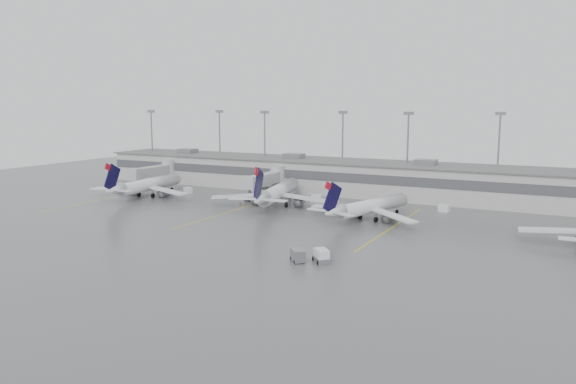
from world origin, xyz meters
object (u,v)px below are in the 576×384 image
at_px(baggage_tug, 321,257).
at_px(jet_mid_left, 277,192).
at_px(jet_far_left, 147,185).
at_px(jet_mid_right, 370,206).

bearing_deg(baggage_tug, jet_mid_left, 83.99).
distance_m(jet_far_left, jet_mid_right, 57.40).
relative_size(jet_far_left, baggage_tug, 8.58).
height_order(jet_mid_left, baggage_tug, jet_mid_left).
distance_m(jet_mid_left, baggage_tug, 44.84).
height_order(jet_far_left, baggage_tug, jet_far_left).
xyz_separation_m(jet_mid_right, baggage_tug, (3.64, -31.15, -2.01)).
height_order(jet_mid_left, jet_mid_right, jet_mid_left).
bearing_deg(baggage_tug, jet_far_left, 109.19).
xyz_separation_m(jet_far_left, baggage_tug, (61.02, -32.75, -2.24)).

